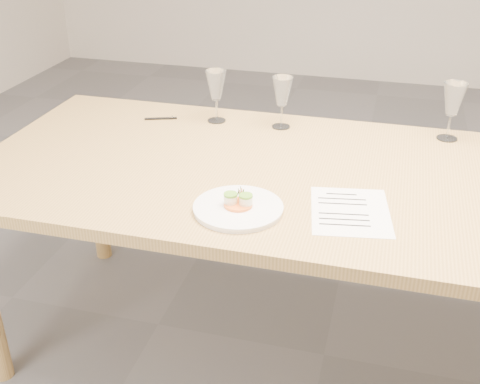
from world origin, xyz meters
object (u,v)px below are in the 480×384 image
(wine_glass_0, at_px, (216,86))
(wine_glass_2, at_px, (453,100))
(wine_glass_1, at_px, (282,92))
(dining_table, at_px, (338,195))
(dinner_plate, at_px, (238,207))
(recipe_sheet, at_px, (350,211))
(ballpoint_pen, at_px, (161,118))

(wine_glass_0, distance_m, wine_glass_2, 0.86)
(wine_glass_0, xyz_separation_m, wine_glass_2, (0.86, 0.05, 0.01))
(wine_glass_1, relative_size, wine_glass_2, 0.93)
(dining_table, bearing_deg, wine_glass_0, 145.24)
(dinner_plate, distance_m, wine_glass_1, 0.67)
(dinner_plate, height_order, wine_glass_0, wine_glass_0)
(recipe_sheet, distance_m, ballpoint_pen, 0.95)
(dining_table, distance_m, wine_glass_2, 0.57)
(recipe_sheet, bearing_deg, wine_glass_1, 109.33)
(wine_glass_2, bearing_deg, recipe_sheet, -114.45)
(dining_table, xyz_separation_m, wine_glass_0, (-0.52, 0.36, 0.21))
(dinner_plate, xyz_separation_m, wine_glass_1, (-0.01, 0.66, 0.12))
(dining_table, relative_size, wine_glass_0, 12.02)
(dining_table, xyz_separation_m, recipe_sheet, (0.06, -0.22, 0.07))
(dinner_plate, height_order, recipe_sheet, dinner_plate)
(dinner_plate, bearing_deg, ballpoint_pen, 127.88)
(dinner_plate, distance_m, wine_glass_0, 0.72)
(recipe_sheet, distance_m, wine_glass_2, 0.70)
(ballpoint_pen, bearing_deg, dining_table, -43.40)
(recipe_sheet, relative_size, wine_glass_1, 1.60)
(recipe_sheet, bearing_deg, wine_glass_2, 56.11)
(dinner_plate, xyz_separation_m, wine_glass_0, (-0.26, 0.66, 0.13))
(dinner_plate, relative_size, wine_glass_1, 1.32)
(ballpoint_pen, bearing_deg, dinner_plate, -72.00)
(dinner_plate, bearing_deg, wine_glass_1, 90.97)
(dinner_plate, relative_size, wine_glass_0, 1.29)
(wine_glass_0, bearing_deg, wine_glass_2, 3.06)
(ballpoint_pen, bearing_deg, wine_glass_0, -9.28)
(dining_table, bearing_deg, ballpoint_pen, 156.48)
(dining_table, relative_size, wine_glass_1, 12.32)
(dinner_plate, xyz_separation_m, wine_glass_2, (0.59, 0.70, 0.14))
(wine_glass_1, bearing_deg, wine_glass_2, 4.12)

